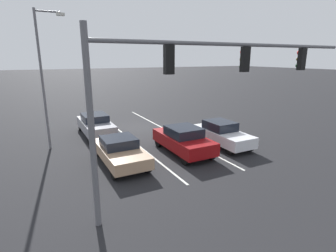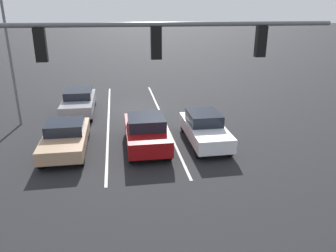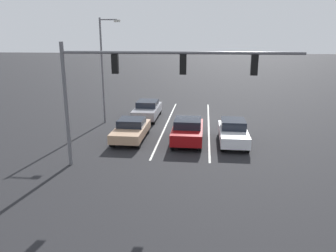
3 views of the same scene
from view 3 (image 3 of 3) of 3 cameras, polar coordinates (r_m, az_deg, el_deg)
name	(u,v)px [view 3 (image 3 of 3)]	position (r m, az deg, el deg)	size (l,w,h in m)	color
ground_plane	(189,118)	(27.87, 3.66, 1.38)	(240.00, 240.00, 0.00)	black
lane_stripe_left_divider	(209,125)	(25.79, 7.09, 0.18)	(0.12, 16.23, 0.01)	silver
lane_stripe_center_divider	(167,124)	(25.95, -0.22, 0.39)	(0.12, 16.23, 0.01)	silver
car_maroon_midlane_front	(188,130)	(21.27, 3.45, -0.73)	(1.92, 4.41, 1.57)	maroon
car_tan_rightlane_front	(131,129)	(21.92, -6.43, -0.57)	(1.91, 4.43, 1.39)	tan
car_white_leftlane_front	(233,132)	(21.44, 11.26, -1.01)	(1.73, 4.40, 1.51)	silver
car_gray_rightlane_second	(147,109)	(27.58, -3.61, 2.89)	(1.87, 4.70, 1.50)	gray
traffic_signal_gantry	(140,76)	(16.24, -4.86, 8.69)	(11.69, 0.37, 6.42)	slate
street_lamp_right_shoulder	(104,65)	(26.11, -11.08, 10.44)	(1.62, 0.24, 8.06)	slate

